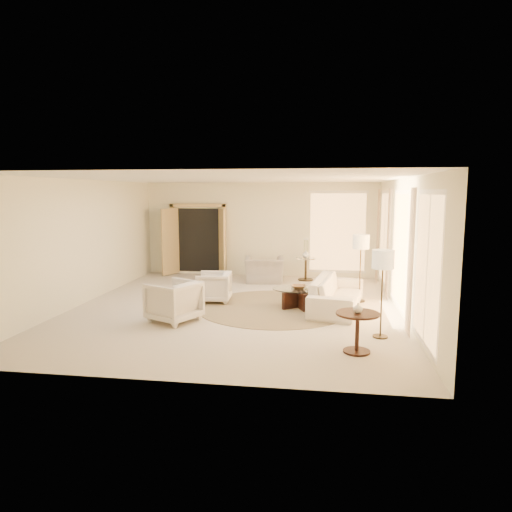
# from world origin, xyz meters

# --- Properties ---
(room) EXTENTS (7.04, 8.04, 2.83)m
(room) POSITION_xyz_m (0.00, 0.00, 1.40)
(room) COLOR beige
(room) RESTS_ON ground
(windows_right) EXTENTS (0.10, 6.40, 2.40)m
(windows_right) POSITION_xyz_m (3.45, 0.10, 1.35)
(windows_right) COLOR #FFBA66
(windows_right) RESTS_ON room
(window_back_corner) EXTENTS (1.70, 0.10, 2.40)m
(window_back_corner) POSITION_xyz_m (2.30, 3.95, 1.35)
(window_back_corner) COLOR #FFBA66
(window_back_corner) RESTS_ON room
(curtains_right) EXTENTS (0.06, 5.20, 2.60)m
(curtains_right) POSITION_xyz_m (3.40, 1.00, 1.30)
(curtains_right) COLOR tan
(curtains_right) RESTS_ON room
(french_doors) EXTENTS (1.95, 0.66, 2.16)m
(french_doors) POSITION_xyz_m (-1.90, 3.82, 1.07)
(french_doors) COLOR tan
(french_doors) RESTS_ON room
(area_rug) EXTENTS (4.19, 4.19, 0.01)m
(area_rug) POSITION_xyz_m (0.84, 0.14, 0.01)
(area_rug) COLOR #483A27
(area_rug) RESTS_ON room
(sofa) EXTENTS (1.29, 2.47, 0.69)m
(sofa) POSITION_xyz_m (2.20, 0.22, 0.34)
(sofa) COLOR silver
(sofa) RESTS_ON room
(armchair_left) EXTENTS (0.75, 0.79, 0.76)m
(armchair_left) POSITION_xyz_m (-0.59, 0.47, 0.38)
(armchair_left) COLOR silver
(armchair_left) RESTS_ON room
(armchair_right) EXTENTS (1.10, 1.12, 0.88)m
(armchair_right) POSITION_xyz_m (-1.00, -1.20, 0.44)
(armchair_right) COLOR silver
(armchair_right) RESTS_ON room
(accent_chair) EXTENTS (1.16, 0.83, 0.94)m
(accent_chair) POSITION_xyz_m (0.26, 2.96, 0.47)
(accent_chair) COLOR gray
(accent_chair) RESTS_ON room
(coffee_table) EXTENTS (1.39, 1.39, 0.42)m
(coffee_table) POSITION_xyz_m (1.38, 0.21, 0.27)
(coffee_table) COLOR black
(coffee_table) RESTS_ON room
(end_table) EXTENTS (0.68, 0.68, 0.65)m
(end_table) POSITION_xyz_m (2.44, -2.49, 0.44)
(end_table) COLOR black
(end_table) RESTS_ON room
(side_table) EXTENTS (0.56, 0.56, 0.65)m
(side_table) POSITION_xyz_m (1.40, 3.40, 0.39)
(side_table) COLOR #2E2619
(side_table) RESTS_ON room
(floor_lamp_near) EXTENTS (0.38, 0.38, 1.56)m
(floor_lamp_near) POSITION_xyz_m (2.74, 0.97, 1.33)
(floor_lamp_near) COLOR #2E2619
(floor_lamp_near) RESTS_ON room
(floor_lamp_far) EXTENTS (0.37, 0.37, 1.54)m
(floor_lamp_far) POSITION_xyz_m (2.90, -1.66, 1.31)
(floor_lamp_far) COLOR #2E2619
(floor_lamp_far) RESTS_ON room
(bowl) EXTENTS (0.32, 0.32, 0.08)m
(bowl) POSITION_xyz_m (1.38, 0.21, 0.46)
(bowl) COLOR brown
(bowl) RESTS_ON coffee_table
(end_vase) EXTENTS (0.17, 0.17, 0.16)m
(end_vase) POSITION_xyz_m (2.44, -2.49, 0.72)
(end_vase) COLOR white
(end_vase) RESTS_ON end_table
(side_vase) EXTENTS (0.28, 0.28, 0.22)m
(side_vase) POSITION_xyz_m (1.40, 3.40, 0.76)
(side_vase) COLOR white
(side_vase) RESTS_ON side_table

